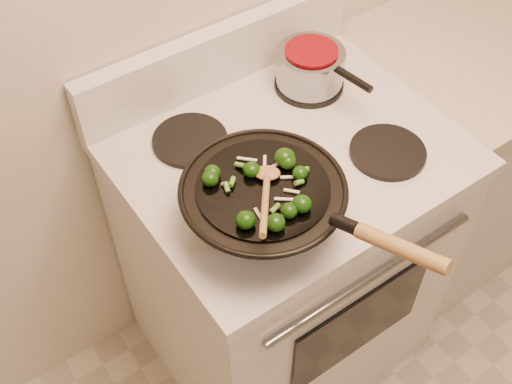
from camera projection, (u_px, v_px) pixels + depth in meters
stove at (281, 256)px, 1.86m from camera, size 0.78×0.67×1.08m
counter_unit at (465, 143)px, 2.19m from camera, size 0.89×0.62×0.91m
wok at (265, 203)px, 1.32m from camera, size 0.35×0.56×0.20m
stirfry at (268, 186)px, 1.27m from camera, size 0.20×0.21×0.04m
wooden_spoon at (266, 190)px, 1.24m from camera, size 0.17×0.21×0.09m
saucepan at (311, 67)px, 1.62m from camera, size 0.17×0.28×0.10m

